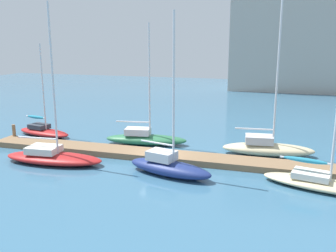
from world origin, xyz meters
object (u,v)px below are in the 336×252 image
harbor_building_distant (293,27)px  sailboat_1 (52,156)px  sailboat_2 (145,138)px  sailboat_5 (321,182)px  sailboat_4 (267,147)px  sailboat_0 (43,130)px  sailboat_3 (169,166)px

harbor_building_distant → sailboat_1: bearing=-108.3°
sailboat_2 → sailboat_5: bearing=-33.3°
sailboat_5 → harbor_building_distant: bearing=104.6°
sailboat_4 → sailboat_5: bearing=-66.5°
sailboat_2 → sailboat_5: sailboat_2 is taller
sailboat_1 → harbor_building_distant: size_ratio=0.50×
sailboat_0 → sailboat_5: 23.82m
sailboat_2 → harbor_building_distant: (11.69, 42.65, 10.29)m
sailboat_4 → sailboat_2: bearing=173.4°
sailboat_1 → sailboat_3: size_ratio=1.07×
sailboat_0 → sailboat_4: size_ratio=0.73×
sailboat_3 → sailboat_5: 9.16m
sailboat_0 → sailboat_1: bearing=-39.6°
sailboat_1 → sailboat_2: 7.88m
sailboat_3 → sailboat_4: sailboat_4 is taller
sailboat_3 → sailboat_4: 8.54m
sailboat_1 → harbor_building_distant: harbor_building_distant is taller
sailboat_0 → sailboat_4: sailboat_4 is taller
sailboat_0 → sailboat_5: size_ratio=0.99×
sailboat_1 → sailboat_4: (14.32, 6.39, 0.10)m
sailboat_4 → harbor_building_distant: bearing=81.3°
sailboat_1 → sailboat_5: sailboat_1 is taller
sailboat_1 → sailboat_5: size_ratio=1.32×
sailboat_2 → sailboat_4: bearing=-9.4°
sailboat_2 → sailboat_3: (3.98, -6.32, 0.06)m
sailboat_2 → sailboat_5: (13.13, -5.91, -0.13)m
sailboat_5 → sailboat_0: bearing=178.4°
sailboat_4 → sailboat_5: sailboat_4 is taller
sailboat_2 → sailboat_3: bearing=-66.8°
sailboat_3 → sailboat_4: (5.83, 6.25, -0.01)m
sailboat_2 → sailboat_3: sailboat_3 is taller
sailboat_2 → sailboat_1: bearing=-134.0°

